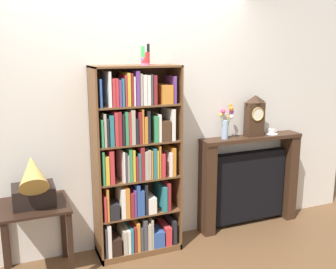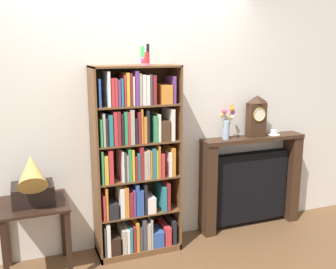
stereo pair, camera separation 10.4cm
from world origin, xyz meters
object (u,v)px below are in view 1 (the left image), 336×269
at_px(cup_stack, 145,54).
at_px(mantel_clock, 255,116).
at_px(teacup_with_saucer, 272,132).
at_px(gramophone, 33,183).
at_px(bookshelf, 136,166).
at_px(flower_vase, 226,123).
at_px(side_table_left, 36,221).
at_px(fireplace_mantel, 249,182).

height_order(cup_stack, mantel_clock, cup_stack).
bearing_deg(mantel_clock, teacup_with_saucer, 0.55).
height_order(mantel_clock, teacup_with_saucer, mantel_clock).
height_order(gramophone, mantel_clock, mantel_clock).
bearing_deg(cup_stack, bookshelf, -178.56).
bearing_deg(flower_vase, side_table_left, -175.58).
bearing_deg(flower_vase, fireplace_mantel, 4.01).
distance_m(gramophone, mantel_clock, 2.35).
bearing_deg(flower_vase, mantel_clock, 0.26).
distance_m(cup_stack, side_table_left, 1.76).
distance_m(bookshelf, side_table_left, 1.01).
relative_size(cup_stack, side_table_left, 0.31).
bearing_deg(teacup_with_saucer, side_table_left, -176.51).
bearing_deg(teacup_with_saucer, bookshelf, -177.34).
height_order(side_table_left, mantel_clock, mantel_clock).
bearing_deg(mantel_clock, bookshelf, -176.97).
xyz_separation_m(bookshelf, gramophone, (-0.94, -0.14, 0.00)).
relative_size(bookshelf, fireplace_mantel, 1.53).
xyz_separation_m(cup_stack, fireplace_mantel, (1.24, 0.09, -1.42)).
bearing_deg(bookshelf, gramophone, -171.60).
distance_m(cup_stack, flower_vase, 1.16).
distance_m(side_table_left, flower_vase, 2.09).
bearing_deg(bookshelf, fireplace_mantel, 3.99).
bearing_deg(side_table_left, gramophone, -90.00).
distance_m(bookshelf, fireplace_mantel, 1.41).
distance_m(gramophone, fireplace_mantel, 2.33).
distance_m(gramophone, teacup_with_saucer, 2.57).
relative_size(bookshelf, cup_stack, 8.90).
height_order(bookshelf, mantel_clock, bookshelf).
relative_size(side_table_left, flower_vase, 1.80).
distance_m(cup_stack, mantel_clock, 1.43).
bearing_deg(fireplace_mantel, teacup_with_saucer, -4.24).
height_order(fireplace_mantel, teacup_with_saucer, teacup_with_saucer).
xyz_separation_m(fireplace_mantel, mantel_clock, (0.02, -0.02, 0.75)).
bearing_deg(cup_stack, side_table_left, -175.46).
distance_m(bookshelf, teacup_with_saucer, 1.63).
bearing_deg(bookshelf, teacup_with_saucer, 2.66).
relative_size(fireplace_mantel, mantel_clock, 2.67).
bearing_deg(gramophone, bookshelf, 8.40).
bearing_deg(teacup_with_saucer, cup_stack, -177.25).
bearing_deg(bookshelf, flower_vase, 3.98).
relative_size(cup_stack, flower_vase, 0.55).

